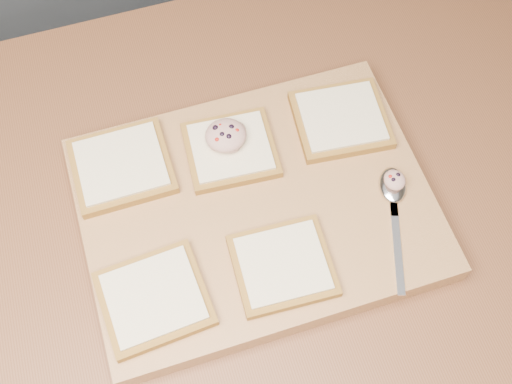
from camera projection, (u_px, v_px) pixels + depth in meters
ground at (267, 358)px, 1.66m from camera, size 4.00×4.00×0.00m
island_counter at (270, 305)px, 1.26m from camera, size 2.00×0.80×0.90m
cutting_board at (256, 208)px, 0.84m from camera, size 0.45×0.34×0.04m
bread_far_left at (122, 166)px, 0.84m from camera, size 0.13×0.12×0.02m
bread_far_center at (231, 149)px, 0.85m from camera, size 0.12×0.12×0.02m
bread_far_right at (341, 119)px, 0.88m from camera, size 0.13×0.12×0.02m
bread_near_left at (154, 298)px, 0.76m from camera, size 0.13×0.12×0.02m
bread_near_center at (283, 265)px, 0.78m from camera, size 0.12×0.11×0.02m
tuna_salad_dollop at (226, 135)px, 0.84m from camera, size 0.05×0.05×0.03m
spoon at (393, 194)px, 0.83m from camera, size 0.08×0.17×0.01m
spoon_salad at (395, 180)px, 0.82m from camera, size 0.03×0.03×0.02m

